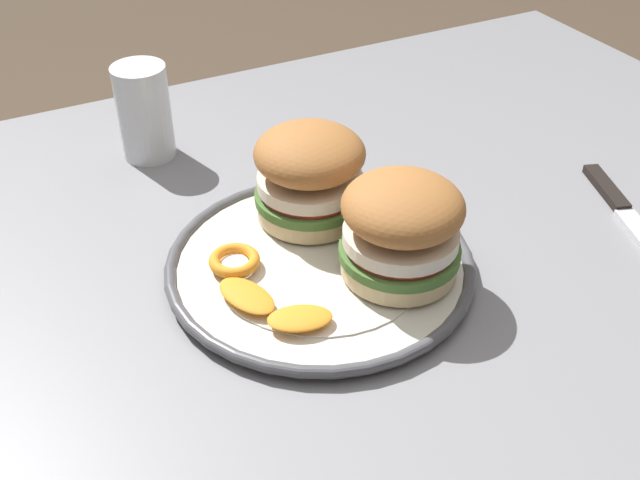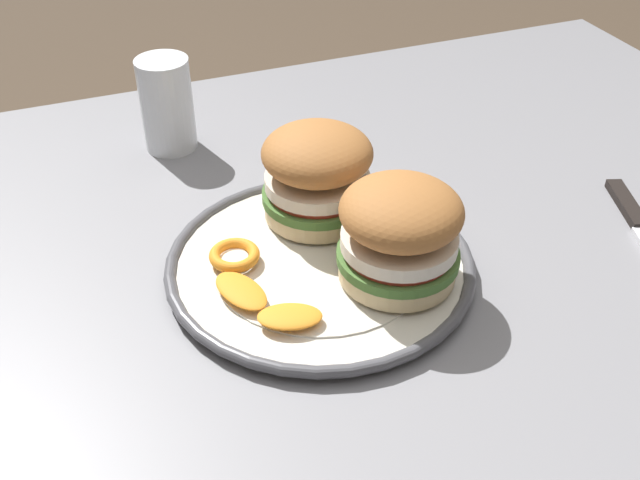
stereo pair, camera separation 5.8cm
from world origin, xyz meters
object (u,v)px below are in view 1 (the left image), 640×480
sandwich_half_left (310,173)px  table_knife (625,213)px  sandwich_half_right (401,227)px  drinking_glass (145,116)px  dining_table (369,329)px  dinner_plate (320,265)px

sandwich_half_left → table_knife: size_ratio=0.66×
sandwich_half_left → table_knife: bearing=156.5°
sandwich_half_right → drinking_glass: sandwich_half_right is taller
table_knife → drinking_glass: bearing=-40.7°
drinking_glass → dining_table: bearing=113.4°
sandwich_half_right → drinking_glass: bearing=-68.0°
dinner_plate → sandwich_half_left: 0.10m
dining_table → table_knife: bearing=169.8°
dining_table → sandwich_half_right: bearing=99.2°
table_knife → sandwich_half_left: bearing=-23.5°
drinking_glass → table_knife: (-0.43, 0.37, -0.05)m
dining_table → dinner_plate: (0.05, -0.01, 0.10)m
sandwich_half_left → drinking_glass: size_ratio=1.21×
table_knife → sandwich_half_right: bearing=-3.0°
sandwich_half_left → sandwich_half_right: (-0.03, 0.12, 0.00)m
sandwich_half_left → dining_table: bearing=107.8°
sandwich_half_right → drinking_glass: size_ratio=1.26×
drinking_glass → sandwich_half_left: bearing=115.3°
sandwich_half_left → sandwich_half_right: size_ratio=0.96×
sandwich_half_left → table_knife: sandwich_half_left is taller
dinner_plate → table_knife: dinner_plate is taller
drinking_glass → table_knife: size_ratio=0.54×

